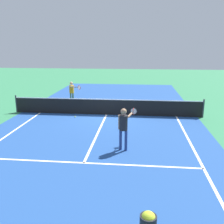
# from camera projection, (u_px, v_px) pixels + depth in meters

# --- Properties ---
(ground_plane) EXTENTS (60.00, 60.00, 0.00)m
(ground_plane) POSITION_uv_depth(u_px,v_px,m) (106.00, 115.00, 15.00)
(ground_plane) COLOR #337F51
(court_surface_inbounds) EXTENTS (10.62, 24.40, 0.00)m
(court_surface_inbounds) POSITION_uv_depth(u_px,v_px,m) (106.00, 115.00, 15.00)
(court_surface_inbounds) COLOR #234C93
(court_surface_inbounds) RESTS_ON ground_plane
(line_sideline_right) EXTENTS (0.10, 11.89, 0.01)m
(line_sideline_right) POSITION_uv_depth(u_px,v_px,m) (201.00, 162.00, 8.87)
(line_sideline_right) COLOR white
(line_sideline_right) RESTS_ON ground_plane
(line_service_near) EXTENTS (8.22, 0.10, 0.01)m
(line_service_near) POSITION_uv_depth(u_px,v_px,m) (84.00, 163.00, 8.85)
(line_service_near) COLOR white
(line_service_near) RESTS_ON ground_plane
(line_center_service) EXTENTS (0.10, 6.40, 0.01)m
(line_center_service) POSITION_uv_depth(u_px,v_px,m) (98.00, 133.00, 11.92)
(line_center_service) COLOR white
(line_center_service) RESTS_ON ground_plane
(net) EXTENTS (11.26, 0.09, 1.07)m
(net) POSITION_uv_depth(u_px,v_px,m) (106.00, 107.00, 14.87)
(net) COLOR #33383D
(net) RESTS_ON ground_plane
(player_near) EXTENTS (0.70, 1.16, 1.70)m
(player_near) POSITION_uv_depth(u_px,v_px,m) (124.00, 124.00, 9.70)
(player_near) COLOR navy
(player_near) RESTS_ON ground_plane
(player_far) EXTENTS (0.96, 0.88, 1.58)m
(player_far) POSITION_uv_depth(u_px,v_px,m) (72.00, 90.00, 17.50)
(player_far) COLOR #3F7247
(player_far) RESTS_ON ground_plane
(ball_hopper) EXTENTS (0.34, 0.34, 0.87)m
(ball_hopper) POSITION_uv_depth(u_px,v_px,m) (148.00, 221.00, 4.94)
(ball_hopper) COLOR black
(ball_hopper) RESTS_ON ground_plane
(tennis_ball_near_net) EXTENTS (0.07, 0.07, 0.07)m
(tennis_ball_near_net) POSITION_uv_depth(u_px,v_px,m) (75.00, 117.00, 14.44)
(tennis_ball_near_net) COLOR #CCE033
(tennis_ball_near_net) RESTS_ON ground_plane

